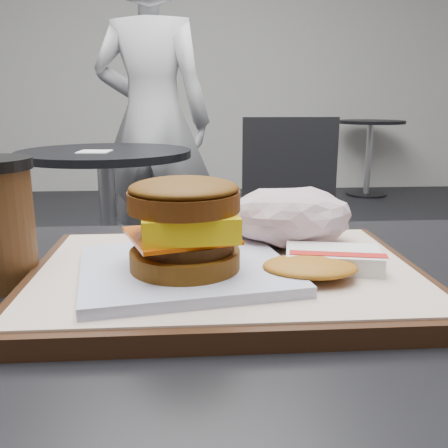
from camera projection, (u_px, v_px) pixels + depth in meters
serving_tray at (226, 276)px, 0.49m from camera, size 0.38×0.28×0.02m
breakfast_sandwich at (185, 236)px, 0.45m from camera, size 0.22×0.20×0.09m
hash_brown at (323, 262)px, 0.47m from camera, size 0.13×0.10×0.02m
crumpled_wrapper at (289, 216)px, 0.56m from camera, size 0.14×0.11×0.06m
neighbor_table at (107, 198)px, 2.07m from camera, size 0.70×0.70×0.75m
napkin at (95, 152)px, 1.95m from camera, size 0.13×0.13×0.00m
neighbor_chair at (260, 205)px, 2.14m from camera, size 0.60×0.43×0.88m
patron at (152, 121)px, 2.60m from camera, size 0.69×0.53×1.68m
bg_table_far at (370, 140)px, 4.98m from camera, size 0.66×0.66×0.75m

